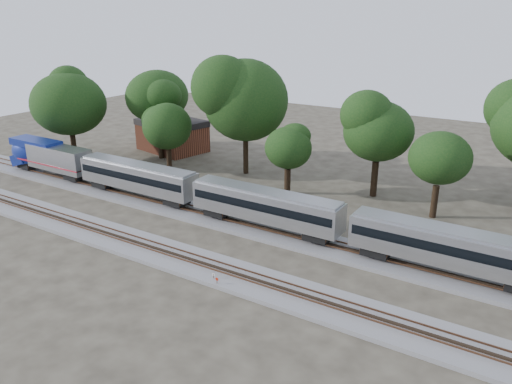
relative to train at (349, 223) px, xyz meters
The scene contains 15 objects.
ground 15.65m from the train, 156.94° to the right, with size 160.00×160.00×0.00m, color #383328.
track_far 14.41m from the train, behind, with size 160.00×5.00×0.73m.
track_near 17.54m from the train, 144.64° to the right, with size 160.00×5.00×0.73m.
train is the anchor object (origin of this frame).
switch_stand_red 14.33m from the train, 120.06° to the right, with size 0.31×0.06×0.97m.
switch_stand_white 14.27m from the train, 124.15° to the right, with size 0.28×0.09×0.89m.
switch_lever 14.58m from the train, 126.58° to the right, with size 0.50×0.30×0.30m, color #512D19.
brick_building 45.75m from the train, 152.82° to the left, with size 12.46×9.92×5.34m.
tree_0 50.71m from the train, behind, with size 9.30×9.30×13.11m.
tree_1 42.86m from the train, 157.57° to the left, with size 10.26×10.26×14.47m.
tree_2 34.89m from the train, 161.29° to the left, with size 7.05×7.05×9.94m.
tree_3 29.25m from the train, 143.92° to the left, with size 10.98×10.98×15.48m.
tree_4 18.37m from the train, 137.72° to the left, with size 6.27×6.27×8.84m.
tree_5 18.40m from the train, 101.24° to the left, with size 8.73×8.73×12.31m.
tree_6 15.37m from the train, 70.58° to the left, with size 7.29×7.29×10.28m.
Camera 1 is at (30.01, -36.64, 22.56)m, focal length 35.00 mm.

